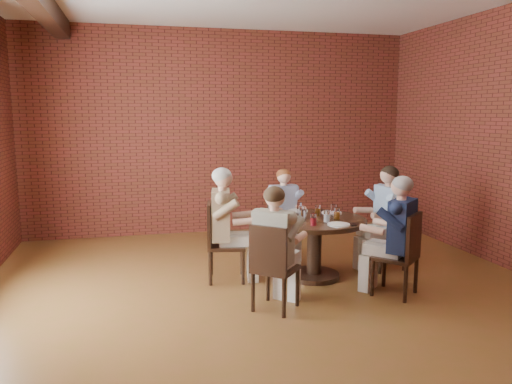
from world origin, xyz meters
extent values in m
plane|color=brown|center=(0.00, 0.00, 0.00)|extent=(7.00, 7.00, 0.00)
plane|color=maroon|center=(0.00, 3.50, 1.70)|extent=(7.00, 0.00, 7.00)
cylinder|color=black|center=(0.65, 0.73, 0.03)|extent=(0.63, 0.63, 0.06)
cylinder|color=black|center=(0.65, 0.73, 0.35)|extent=(0.18, 0.18, 0.64)
cylinder|color=#352213|center=(0.65, 0.73, 0.72)|extent=(1.26, 1.26, 0.05)
cube|color=black|center=(1.68, 0.89, 0.43)|extent=(0.49, 0.49, 0.04)
cube|color=black|center=(1.87, 0.92, 0.70)|extent=(0.10, 0.43, 0.49)
cylinder|color=black|center=(1.47, 1.04, 0.21)|extent=(0.04, 0.04, 0.41)
cylinder|color=black|center=(1.52, 0.67, 0.21)|extent=(0.04, 0.04, 0.41)
cylinder|color=black|center=(1.84, 1.10, 0.21)|extent=(0.04, 0.04, 0.41)
cylinder|color=black|center=(1.89, 0.73, 0.21)|extent=(0.04, 0.04, 0.41)
cube|color=black|center=(0.57, 1.74, 0.43)|extent=(0.41, 0.41, 0.04)
cube|color=black|center=(0.56, 1.91, 0.67)|extent=(0.39, 0.07, 0.44)
cylinder|color=black|center=(0.42, 1.56, 0.21)|extent=(0.04, 0.04, 0.41)
cylinder|color=black|center=(0.75, 1.59, 0.21)|extent=(0.04, 0.04, 0.41)
cylinder|color=black|center=(0.40, 1.88, 0.21)|extent=(0.04, 0.04, 0.41)
cylinder|color=black|center=(0.72, 1.91, 0.21)|extent=(0.04, 0.04, 0.41)
cube|color=black|center=(-0.41, 0.92, 0.43)|extent=(0.52, 0.52, 0.04)
cube|color=black|center=(-0.61, 0.96, 0.71)|extent=(0.12, 0.45, 0.51)
cylinder|color=black|center=(-0.25, 0.70, 0.21)|extent=(0.04, 0.04, 0.41)
cylinder|color=black|center=(-0.18, 1.08, 0.21)|extent=(0.04, 0.04, 0.41)
cylinder|color=black|center=(-0.63, 0.77, 0.21)|extent=(0.04, 0.04, 0.41)
cylinder|color=black|center=(-0.57, 1.15, 0.21)|extent=(0.04, 0.04, 0.41)
cube|color=black|center=(-0.08, -0.11, 0.43)|extent=(0.57, 0.57, 0.04)
cube|color=black|center=(-0.20, -0.25, 0.68)|extent=(0.33, 0.30, 0.47)
cylinder|color=black|center=(0.16, -0.09, 0.21)|extent=(0.04, 0.04, 0.41)
cylinder|color=black|center=(-0.10, 0.14, 0.21)|extent=(0.04, 0.04, 0.41)
cylinder|color=black|center=(-0.07, -0.36, 0.21)|extent=(0.04, 0.04, 0.41)
cylinder|color=black|center=(-0.33, -0.13, 0.21)|extent=(0.04, 0.04, 0.41)
cube|color=black|center=(1.33, -0.02, 0.43)|extent=(0.61, 0.61, 0.04)
cube|color=black|center=(1.46, -0.16, 0.70)|extent=(0.35, 0.32, 0.49)
cylinder|color=black|center=(1.35, 0.24, 0.21)|extent=(0.04, 0.04, 0.41)
cylinder|color=black|center=(1.07, -0.01, 0.21)|extent=(0.04, 0.04, 0.41)
cylinder|color=black|center=(1.59, -0.03, 0.21)|extent=(0.04, 0.04, 0.41)
cylinder|color=black|center=(1.32, -0.28, 0.21)|extent=(0.04, 0.04, 0.41)
cylinder|color=white|center=(0.98, 0.99, 0.76)|extent=(0.26, 0.26, 0.01)
cylinder|color=white|center=(0.60, 1.22, 0.76)|extent=(0.26, 0.26, 0.01)
cylinder|color=white|center=(0.23, 0.91, 0.76)|extent=(0.26, 0.26, 0.01)
cylinder|color=white|center=(0.79, 0.33, 0.76)|extent=(0.26, 0.26, 0.01)
cylinder|color=white|center=(0.95, 0.86, 0.82)|extent=(0.07, 0.07, 0.14)
cylinder|color=white|center=(0.75, 0.89, 0.82)|extent=(0.07, 0.07, 0.14)
cylinder|color=white|center=(0.58, 1.10, 0.82)|extent=(0.07, 0.07, 0.14)
cylinder|color=white|center=(0.51, 0.82, 0.82)|extent=(0.07, 0.07, 0.14)
cylinder|color=white|center=(0.47, 0.62, 0.82)|extent=(0.07, 0.07, 0.14)
cylinder|color=white|center=(0.50, 0.37, 0.82)|extent=(0.07, 0.07, 0.14)
cylinder|color=white|center=(0.72, 0.52, 0.82)|extent=(0.07, 0.07, 0.14)
cylinder|color=white|center=(0.90, 0.64, 0.82)|extent=(0.07, 0.07, 0.14)
cube|color=black|center=(0.96, 0.31, 0.75)|extent=(0.10, 0.15, 0.01)
camera|label=1|loc=(-1.46, -4.88, 2.02)|focal=35.00mm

